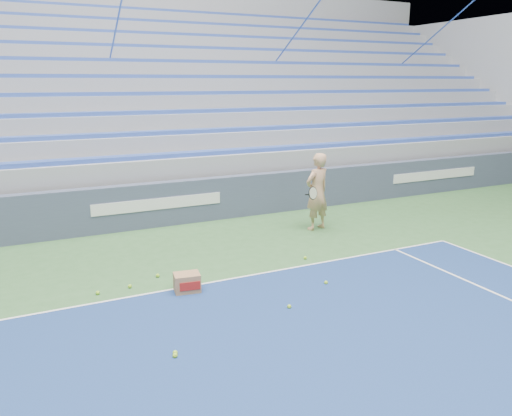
{
  "coord_description": "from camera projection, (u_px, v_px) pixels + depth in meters",
  "views": [
    {
      "loc": [
        -2.93,
        4.02,
        3.51
      ],
      "look_at": [
        1.05,
        12.38,
        1.15
      ],
      "focal_mm": 35.0,
      "sensor_mm": 36.0,
      "label": 1
    }
  ],
  "objects": [
    {
      "name": "tennis_ball_4",
      "position": [
        158.0,
        275.0,
        9.19
      ],
      "size": [
        0.07,
        0.07,
        0.07
      ],
      "primitive_type": "sphere",
      "color": "#A6DB2C",
      "rests_on": "ground"
    },
    {
      "name": "tennis_ball_0",
      "position": [
        130.0,
        286.0,
        8.71
      ],
      "size": [
        0.07,
        0.07,
        0.07
      ],
      "primitive_type": "sphere",
      "color": "#A6DB2C",
      "rests_on": "ground"
    },
    {
      "name": "ball_box",
      "position": [
        187.0,
        283.0,
        8.53
      ],
      "size": [
        0.48,
        0.39,
        0.33
      ],
      "color": "#9B704B",
      "rests_on": "ground"
    },
    {
      "name": "tennis_ball_1",
      "position": [
        175.0,
        353.0,
        6.57
      ],
      "size": [
        0.07,
        0.07,
        0.07
      ],
      "primitive_type": "sphere",
      "color": "#A6DB2C",
      "rests_on": "ground"
    },
    {
      "name": "sponsor_barrier",
      "position": [
        157.0,
        204.0,
        12.33
      ],
      "size": [
        30.0,
        0.32,
        1.1
      ],
      "color": "#3E475F",
      "rests_on": "ground"
    },
    {
      "name": "tennis_player",
      "position": [
        317.0,
        192.0,
        11.96
      ],
      "size": [
        0.99,
        0.92,
        1.87
      ],
      "color": "tan",
      "rests_on": "ground"
    },
    {
      "name": "tennis_ball_6",
      "position": [
        98.0,
        293.0,
        8.44
      ],
      "size": [
        0.07,
        0.07,
        0.07
      ],
      "primitive_type": "sphere",
      "color": "#A6DB2C",
      "rests_on": "ground"
    },
    {
      "name": "tennis_ball_5",
      "position": [
        326.0,
        283.0,
        8.86
      ],
      "size": [
        0.07,
        0.07,
        0.07
      ],
      "primitive_type": "sphere",
      "color": "#A6DB2C",
      "rests_on": "ground"
    },
    {
      "name": "tennis_ball_7",
      "position": [
        289.0,
        307.0,
        7.92
      ],
      "size": [
        0.07,
        0.07,
        0.07
      ],
      "primitive_type": "sphere",
      "color": "#A6DB2C",
      "rests_on": "ground"
    },
    {
      "name": "bleachers",
      "position": [
        111.0,
        116.0,
        16.89
      ],
      "size": [
        31.0,
        9.15,
        7.3
      ],
      "color": "#92949A",
      "rests_on": "ground"
    },
    {
      "name": "tennis_ball_3",
      "position": [
        305.0,
        258.0,
        10.11
      ],
      "size": [
        0.07,
        0.07,
        0.07
      ],
      "primitive_type": "sphere",
      "color": "#A6DB2C",
      "rests_on": "ground"
    },
    {
      "name": "tennis_ball_2",
      "position": [
        175.0,
        356.0,
        6.51
      ],
      "size": [
        0.07,
        0.07,
        0.07
      ],
      "primitive_type": "sphere",
      "color": "#A6DB2C",
      "rests_on": "ground"
    }
  ]
}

